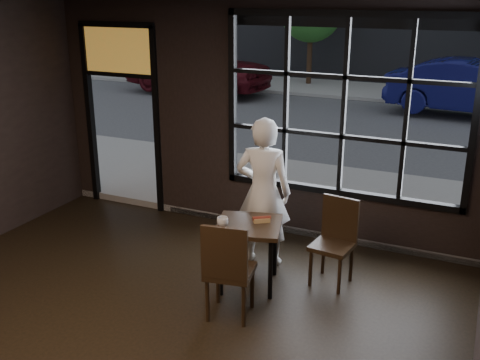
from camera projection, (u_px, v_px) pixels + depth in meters
The scene contains 12 objects.
window_frame at pixel (344, 107), 6.84m from camera, with size 3.06×0.12×2.28m, color black.
stained_transom at pixel (118, 50), 7.97m from camera, with size 1.20×0.06×0.70m, color orange.
street_asphalt at pixel (431, 63), 25.55m from camera, with size 60.00×41.00×0.04m, color #545456.
cafe_table at pixel (249, 254), 6.23m from camera, with size 0.69×0.69×0.75m, color black.
chair_near at pixel (230, 268), 5.60m from camera, with size 0.46×0.46×1.06m, color black.
chair_window at pixel (332, 244), 6.22m from camera, with size 0.43×0.43×0.98m, color black.
man at pixel (263, 192), 6.60m from camera, with size 0.66×0.43×1.80m, color silver.
hotdog at pixel (262, 220), 6.14m from camera, with size 0.20×0.08×0.06m, color tan, non-canonical shape.
cup at pixel (223, 222), 6.04m from camera, with size 0.12×0.12×0.10m, color silver.
navy_car at pixel (472, 88), 14.29m from camera, with size 1.46×4.20×1.38m, color #0E1048.
maroon_car at pixel (197, 65), 17.65m from camera, with size 1.91×4.75×1.62m, color #530F17.
tree_left at pixel (311, 11), 18.53m from camera, with size 2.08×2.08×3.54m.
Camera 1 is at (2.86, -3.18, 3.16)m, focal length 42.00 mm.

